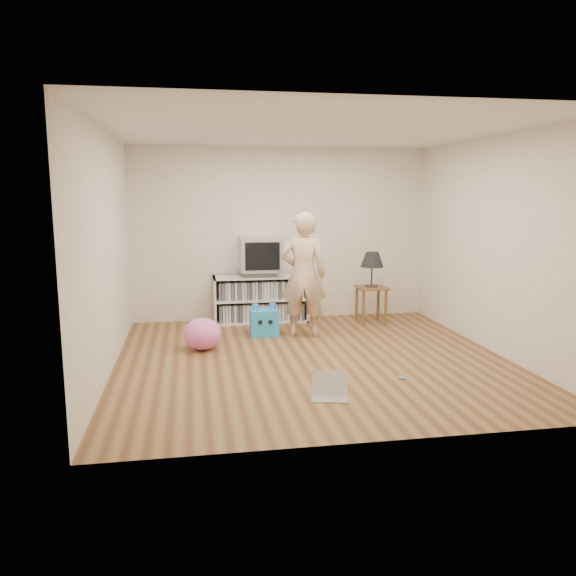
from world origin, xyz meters
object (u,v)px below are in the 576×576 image
(table_lamp, at_px, (372,260))
(plush_pink, at_px, (202,334))
(dvd_deck, at_px, (260,273))
(side_table, at_px, (371,296))
(crt_tv, at_px, (260,254))
(person, at_px, (303,275))
(laptop, at_px, (330,390))
(plush_blue, at_px, (264,322))
(media_unit, at_px, (261,299))

(table_lamp, height_order, plush_pink, table_lamp)
(dvd_deck, xyz_separation_m, side_table, (1.61, -0.37, -0.32))
(dvd_deck, relative_size, table_lamp, 0.87)
(crt_tv, relative_size, side_table, 1.09)
(crt_tv, height_order, person, person)
(side_table, bearing_deg, crt_tv, 167.13)
(crt_tv, xyz_separation_m, laptop, (0.26, -3.25, -0.96))
(laptop, distance_m, plush_blue, 2.47)
(dvd_deck, xyz_separation_m, plush_pink, (-0.90, -1.39, -0.54))
(crt_tv, relative_size, plush_pink, 1.28)
(crt_tv, height_order, table_lamp, crt_tv)
(person, bearing_deg, plush_pink, 28.85)
(crt_tv, xyz_separation_m, table_lamp, (1.61, -0.37, -0.08))
(dvd_deck, relative_size, laptop, 1.14)
(media_unit, height_order, plush_blue, media_unit)
(person, distance_m, plush_blue, 0.84)
(media_unit, relative_size, laptop, 3.53)
(table_lamp, distance_m, plush_pink, 2.80)
(crt_tv, bearing_deg, table_lamp, -12.87)
(media_unit, distance_m, laptop, 3.29)
(dvd_deck, height_order, laptop, dvd_deck)
(dvd_deck, height_order, table_lamp, table_lamp)
(media_unit, xyz_separation_m, plush_pink, (-0.90, -1.41, -0.15))
(media_unit, bearing_deg, person, -64.56)
(laptop, bearing_deg, side_table, 78.36)
(plush_pink, bearing_deg, side_table, 22.22)
(person, bearing_deg, plush_blue, -4.56)
(table_lamp, bearing_deg, plush_blue, -165.15)
(laptop, bearing_deg, dvd_deck, 107.93)
(side_table, bearing_deg, dvd_deck, 167.02)
(table_lamp, bearing_deg, laptop, -115.02)
(plush_pink, bearing_deg, table_lamp, 22.22)
(table_lamp, height_order, person, person)
(person, bearing_deg, table_lamp, -142.21)
(person, relative_size, plush_blue, 3.85)
(table_lamp, xyz_separation_m, person, (-1.14, -0.58, -0.10))
(media_unit, height_order, side_table, media_unit)
(laptop, xyz_separation_m, plush_pink, (-1.16, 1.86, 0.13))
(laptop, height_order, plush_blue, plush_blue)
(table_lamp, relative_size, laptop, 1.30)
(laptop, bearing_deg, plush_pink, 135.27)
(crt_tv, xyz_separation_m, side_table, (1.61, -0.37, -0.60))
(crt_tv, relative_size, plush_blue, 1.38)
(dvd_deck, bearing_deg, side_table, -12.98)
(plush_pink, bearing_deg, dvd_deck, 57.17)
(side_table, bearing_deg, table_lamp, 180.00)
(plush_blue, bearing_deg, plush_pink, -144.80)
(plush_pink, bearing_deg, crt_tv, 57.11)
(table_lamp, bearing_deg, crt_tv, 167.13)
(side_table, height_order, laptop, side_table)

